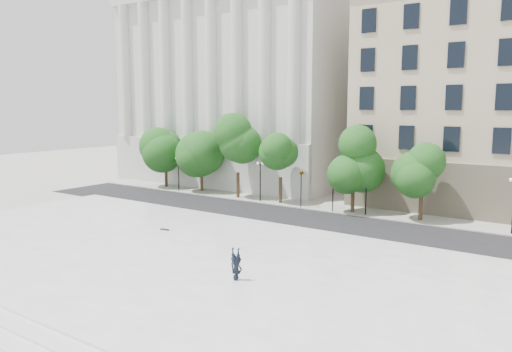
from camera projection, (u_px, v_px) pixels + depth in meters
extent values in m
plane|color=#AFACA5|center=(133.00, 271.00, 30.37)|extent=(160.00, 160.00, 0.00)
cube|color=white|center=(168.00, 255.00, 32.78)|extent=(44.00, 22.00, 0.45)
cube|color=black|center=(287.00, 217.00, 45.00)|extent=(60.00, 8.00, 0.02)
cube|color=#AAA89D|center=(318.00, 206.00, 49.86)|extent=(60.00, 4.00, 0.12)
cube|color=#BABAB5|center=(262.00, 88.00, 69.97)|extent=(30.00, 26.00, 25.00)
cylinder|color=black|center=(301.00, 191.00, 48.82)|extent=(0.10, 0.10, 3.50)
imported|color=black|center=(301.00, 170.00, 48.53)|extent=(0.53, 1.75, 0.69)
cylinder|color=black|center=(333.00, 194.00, 46.86)|extent=(0.10, 0.10, 3.50)
imported|color=black|center=(333.00, 172.00, 46.58)|extent=(0.82, 1.60, 0.63)
imported|color=black|center=(236.00, 276.00, 27.39)|extent=(1.12, 1.93, 0.49)
cube|color=black|center=(165.00, 229.00, 38.58)|extent=(0.78, 0.30, 0.08)
cylinder|color=#382619|center=(166.00, 178.00, 61.63)|extent=(0.36, 0.36, 2.45)
sphere|color=#144714|center=(165.00, 151.00, 61.17)|extent=(4.21, 4.21, 4.21)
cylinder|color=#382619|center=(202.00, 179.00, 58.45)|extent=(0.36, 0.36, 2.98)
sphere|color=#144714|center=(201.00, 145.00, 57.89)|extent=(4.55, 4.55, 4.55)
cylinder|color=#382619|center=(238.00, 185.00, 54.15)|extent=(0.36, 0.36, 2.85)
sphere|color=#144714|center=(238.00, 150.00, 53.62)|extent=(3.75, 3.75, 3.75)
cylinder|color=#382619|center=(280.00, 191.00, 51.10)|extent=(0.36, 0.36, 2.76)
sphere|color=#144714|center=(281.00, 154.00, 50.58)|extent=(3.74, 3.74, 3.74)
cylinder|color=#382619|center=(353.00, 199.00, 46.61)|extent=(0.36, 0.36, 2.65)
sphere|color=#144714|center=(354.00, 161.00, 46.11)|extent=(4.02, 4.02, 4.02)
cylinder|color=#382619|center=(421.00, 207.00, 43.29)|extent=(0.36, 0.36, 2.54)
sphere|color=#144714|center=(423.00, 168.00, 42.81)|extent=(3.69, 3.69, 3.69)
cylinder|color=black|center=(179.00, 176.00, 58.49)|extent=(0.12, 0.12, 3.81)
cube|color=black|center=(178.00, 159.00, 58.22)|extent=(0.60, 0.06, 0.06)
sphere|color=white|center=(176.00, 158.00, 58.38)|extent=(0.28, 0.28, 0.28)
sphere|color=white|center=(180.00, 159.00, 58.04)|extent=(0.28, 0.28, 0.28)
cylinder|color=black|center=(260.00, 183.00, 51.89)|extent=(0.12, 0.12, 4.00)
cube|color=black|center=(260.00, 164.00, 51.62)|extent=(0.60, 0.06, 0.06)
sphere|color=white|center=(258.00, 163.00, 51.77)|extent=(0.28, 0.28, 0.28)
sphere|color=white|center=(263.00, 163.00, 51.43)|extent=(0.28, 0.28, 0.28)
cylinder|color=black|center=(366.00, 196.00, 45.30)|extent=(0.12, 0.12, 3.80)
cube|color=black|center=(367.00, 175.00, 45.03)|extent=(0.60, 0.06, 0.06)
sphere|color=white|center=(364.00, 174.00, 45.19)|extent=(0.28, 0.28, 0.28)
sphere|color=white|center=(370.00, 174.00, 44.85)|extent=(0.28, 0.28, 0.28)
sphere|color=white|center=(511.00, 180.00, 38.32)|extent=(0.28, 0.28, 0.28)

